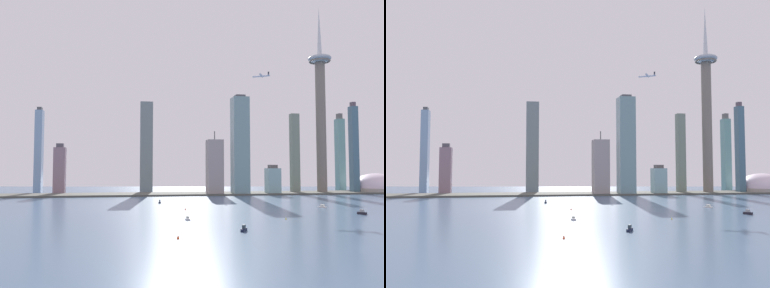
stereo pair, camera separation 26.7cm
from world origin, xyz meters
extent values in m
plane|color=#45607E|center=(0.00, 0.00, 0.00)|extent=(6000.00, 6000.00, 0.00)
cube|color=#51534A|center=(0.00, 466.48, 1.46)|extent=(822.07, 74.63, 2.92)
cylinder|color=slate|center=(213.84, 464.32, 123.70)|extent=(17.69, 17.69, 247.40)
ellipsoid|color=#9EA9B8|center=(213.84, 464.32, 247.40)|extent=(41.78, 41.78, 14.51)
torus|color=slate|center=(213.84, 464.32, 242.33)|extent=(38.42, 38.42, 2.90)
cone|color=silver|center=(213.84, 464.32, 299.66)|extent=(8.85, 8.85, 90.01)
cylinder|color=#A99F96|center=(326.41, 473.69, 4.56)|extent=(93.47, 93.47, 9.12)
ellipsoid|color=silver|center=(326.41, 473.69, 9.12)|extent=(88.79, 88.79, 53.43)
cube|color=gray|center=(167.15, 475.42, 72.63)|extent=(15.08, 12.42, 145.26)
cube|color=gray|center=(55.75, 445.82, 83.54)|extent=(27.52, 26.70, 167.08)
cube|color=#4F5058|center=(55.75, 445.82, 169.12)|extent=(16.51, 16.02, 4.08)
cube|color=#87B1B5|center=(115.61, 451.17, 22.67)|extent=(22.94, 21.56, 45.34)
cube|color=#5D5354|center=(115.61, 451.17, 48.33)|extent=(13.77, 12.94, 5.97)
cube|color=#416477|center=(276.45, 462.38, 79.74)|extent=(12.28, 14.76, 159.48)
cube|color=#5C4D59|center=(276.45, 462.38, 163.58)|extent=(7.37, 8.86, 8.19)
cube|color=gray|center=(-250.71, 505.74, 40.76)|extent=(19.48, 16.60, 81.52)
cube|color=#524D58|center=(-250.71, 505.74, 84.99)|extent=(11.69, 9.96, 6.93)
cube|color=gray|center=(-100.35, 528.03, 84.40)|extent=(22.94, 16.15, 168.81)
cube|color=#5F9392|center=(290.75, 536.48, 72.74)|extent=(13.95, 18.01, 145.47)
cube|color=#5F5D5C|center=(290.75, 536.48, 151.14)|extent=(8.37, 10.81, 11.32)
cube|color=#9D9495|center=(12.39, 451.47, 46.90)|extent=(26.60, 25.43, 93.81)
cylinder|color=#4C4C51|center=(12.39, 451.47, 101.14)|extent=(1.60, 1.60, 14.67)
cube|color=#7EA1C6|center=(-293.12, 539.60, 75.28)|extent=(12.88, 19.30, 150.56)
cube|color=#515559|center=(-293.12, 539.60, 153.41)|extent=(7.73, 11.58, 5.70)
cube|color=white|center=(-80.53, 134.31, 0.83)|extent=(4.82, 12.48, 1.67)
cube|color=#94A29B|center=(-80.53, 134.31, 2.47)|extent=(3.15, 5.56, 1.60)
cylinder|color=silver|center=(-80.53, 134.31, 6.01)|extent=(0.24, 0.24, 5.49)
cube|color=#151C34|center=(-50.10, 65.39, 1.01)|extent=(7.01, 9.38, 2.03)
cube|color=#2F4048|center=(-50.10, 65.39, 3.32)|extent=(3.64, 4.46, 2.58)
cube|color=#171F30|center=(-92.08, 304.53, 0.93)|extent=(2.60, 7.24, 1.87)
cube|color=#96A5AA|center=(-92.08, 304.53, 3.35)|extent=(1.74, 3.21, 2.96)
cube|color=white|center=(87.75, 218.31, 0.62)|extent=(7.32, 11.03, 1.24)
cube|color=silver|center=(87.75, 218.31, 2.39)|extent=(4.18, 5.22, 2.31)
cube|color=black|center=(93.15, 148.24, 1.17)|extent=(6.86, 8.95, 2.33)
cube|color=#9C9D9F|center=(93.15, 148.24, 3.65)|extent=(3.56, 4.28, 2.63)
cone|color=#E54C19|center=(-71.25, 215.43, 1.49)|extent=(1.76, 1.76, 2.98)
cone|color=yellow|center=(4.84, 122.71, 1.20)|extent=(1.04, 1.04, 2.39)
cone|color=#E54C19|center=(-100.08, 42.02, 1.27)|extent=(1.88, 1.88, 2.53)
cylinder|color=silver|center=(76.90, 392.72, 192.99)|extent=(24.80, 15.23, 2.57)
sphere|color=silver|center=(65.12, 399.21, 192.99)|extent=(2.57, 2.57, 2.57)
cube|color=silver|center=(76.90, 392.72, 194.14)|extent=(15.40, 24.36, 0.50)
cube|color=silver|center=(86.80, 387.27, 193.37)|extent=(6.38, 9.07, 0.40)
cube|color=#2D333D|center=(86.80, 387.27, 196.77)|extent=(2.23, 1.53, 5.00)
camera|label=1|loc=(-130.97, -210.74, 44.25)|focal=37.15mm
camera|label=2|loc=(-130.70, -210.78, 44.25)|focal=37.15mm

